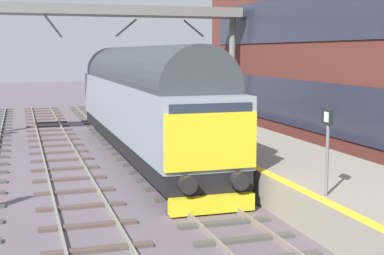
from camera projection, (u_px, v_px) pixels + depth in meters
The scene contains 8 objects.
ground_plane at pixel (194, 199), 16.92m from camera, with size 140.00×140.00×0.00m, color #5F535C.
track_main at pixel (194, 197), 16.91m from camera, with size 2.50×60.00×0.15m.
track_adjacent_west at pixel (81, 206), 15.91m from camera, with size 2.50×60.00×0.15m.
station_platform at pixel (300, 175), 17.91m from camera, with size 4.00×44.00×1.01m.
diesel_locomotive at pixel (142, 98), 23.60m from camera, with size 2.74×18.45×4.68m.
platform_number_sign at pixel (327, 139), 13.24m from camera, with size 0.10×0.44×2.09m.
waiting_passenger at pixel (229, 115), 21.70m from camera, with size 0.42×0.50×1.64m.
overhead_footbridge at pixel (90, 17), 28.45m from camera, with size 16.04×2.00×6.80m.
Camera 1 is at (-4.94, -15.71, 4.45)m, focal length 51.94 mm.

